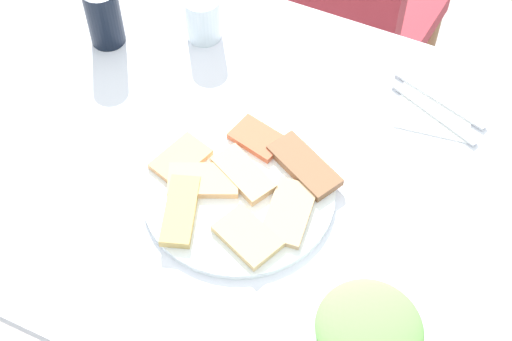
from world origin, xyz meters
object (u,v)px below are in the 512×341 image
at_px(dining_table, 267,201).
at_px(dining_chair, 335,12).
at_px(pide_platter, 240,190).
at_px(salad_plate_greens, 369,330).
at_px(paper_napkin, 436,107).
at_px(fork, 433,113).
at_px(drinking_glass, 203,18).
at_px(spoon, 439,99).
at_px(soda_can, 104,16).

relative_size(dining_table, dining_chair, 1.25).
distance_m(dining_chair, pide_platter, 0.80).
relative_size(dining_chair, salad_plate_greens, 3.99).
distance_m(pide_platter, paper_napkin, 0.40).
bearing_deg(fork, salad_plate_greens, -62.39).
bearing_deg(drinking_glass, paper_napkin, 1.38).
height_order(dining_table, salad_plate_greens, salad_plate_greens).
bearing_deg(dining_table, spoon, 51.98).
bearing_deg(salad_plate_greens, dining_chair, 112.91).
height_order(pide_platter, paper_napkin, pide_platter).
xyz_separation_m(soda_can, fork, (0.63, 0.08, -0.06)).
bearing_deg(salad_plate_greens, dining_table, 141.12).
distance_m(soda_can, fork, 0.63).
bearing_deg(drinking_glass, pide_platter, -53.87).
distance_m(pide_platter, drinking_glass, 0.38).
xyz_separation_m(fork, spoon, (0.00, 0.04, 0.00)).
bearing_deg(dining_chair, drinking_glass, -105.40).
distance_m(salad_plate_greens, spoon, 0.48).
bearing_deg(dining_table, fork, 48.05).
distance_m(pide_platter, spoon, 0.41).
xyz_separation_m(dining_chair, drinking_glass, (-0.12, -0.44, 0.31)).
bearing_deg(spoon, pide_platter, -107.37).
height_order(soda_can, spoon, soda_can).
bearing_deg(paper_napkin, dining_chair, 128.21).
bearing_deg(spoon, salad_plate_greens, -67.10).
relative_size(dining_chair, drinking_glass, 9.77).
bearing_deg(drinking_glass, soda_can, -151.44).
relative_size(drinking_glass, spoon, 0.47).
xyz_separation_m(dining_chair, salad_plate_greens, (0.38, -0.90, 0.28)).
distance_m(pide_platter, salad_plate_greens, 0.32).
bearing_deg(dining_chair, salad_plate_greens, -67.09).
xyz_separation_m(dining_chair, soda_can, (-0.28, -0.53, 0.32)).
relative_size(dining_chair, spoon, 4.60).
bearing_deg(dining_table, pide_platter, -112.49).
bearing_deg(salad_plate_greens, pide_platter, 152.04).
height_order(dining_chair, drinking_glass, dining_chair).
relative_size(dining_chair, fork, 4.73).
bearing_deg(drinking_glass, spoon, 3.60).
distance_m(drinking_glass, fork, 0.46).
xyz_separation_m(dining_table, soda_can, (-0.41, 0.16, 0.15)).
bearing_deg(pide_platter, fork, 51.16).
bearing_deg(dining_chair, soda_can, -118.14).
distance_m(fork, spoon, 0.04).
bearing_deg(paper_napkin, drinking_glass, -178.62).
relative_size(drinking_glass, fork, 0.48).
distance_m(dining_table, spoon, 0.36).
bearing_deg(soda_can, paper_napkin, 9.05).
bearing_deg(paper_napkin, pide_platter, -127.21).
distance_m(dining_table, pide_platter, 0.12).
xyz_separation_m(salad_plate_greens, fork, (-0.04, 0.45, -0.01)).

